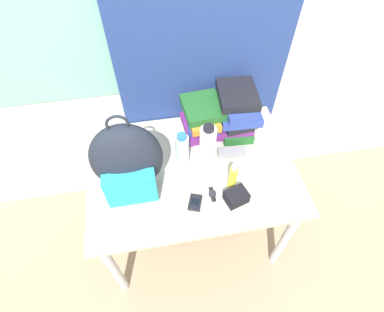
{
  "coord_description": "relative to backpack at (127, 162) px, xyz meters",
  "views": [
    {
      "loc": [
        -0.16,
        -0.52,
        1.99
      ],
      "look_at": [
        0.0,
        0.38,
        0.82
      ],
      "focal_mm": 28.0,
      "sensor_mm": 36.0,
      "label": 1
    }
  ],
  "objects": [
    {
      "name": "sunglasses_case",
      "position": [
        0.53,
        0.11,
        -0.18
      ],
      "size": [
        0.16,
        0.07,
        0.04
      ],
      "color": "gray",
      "rests_on": "desk"
    },
    {
      "name": "wristwatch",
      "position": [
        0.38,
        -0.12,
        -0.2
      ],
      "size": [
        0.04,
        0.08,
        0.01
      ],
      "color": "black",
      "rests_on": "desk"
    },
    {
      "name": "wall_back",
      "position": [
        0.3,
        0.53,
        0.33
      ],
      "size": [
        6.0,
        0.06,
        2.5
      ],
      "color": "beige",
      "rests_on": "ground_plane"
    },
    {
      "name": "sunscreen_bottle",
      "position": [
        0.48,
        -0.09,
        -0.12
      ],
      "size": [
        0.04,
        0.04,
        0.17
      ],
      "color": "yellow",
      "rests_on": "desk"
    },
    {
      "name": "cell_phone",
      "position": [
        0.28,
        -0.15,
        -0.19
      ],
      "size": [
        0.08,
        0.1,
        0.02
      ],
      "color": "black",
      "rests_on": "desk"
    },
    {
      "name": "sports_bottle",
      "position": [
        0.39,
        0.08,
        -0.07
      ],
      "size": [
        0.08,
        0.08,
        0.27
      ],
      "color": "white",
      "rests_on": "desk"
    },
    {
      "name": "water_bottle",
      "position": [
        0.26,
        0.1,
        -0.1
      ],
      "size": [
        0.07,
        0.07,
        0.21
      ],
      "color": "silver",
      "rests_on": "desk"
    },
    {
      "name": "ground_plane",
      "position": [
        0.31,
        -0.33,
        -0.92
      ],
      "size": [
        12.0,
        12.0,
        0.0
      ],
      "primitive_type": "plane",
      "color": "#9E8466"
    },
    {
      "name": "desk",
      "position": [
        0.31,
        0.06,
        -0.29
      ],
      "size": [
        1.08,
        0.77,
        0.72
      ],
      "color": "#B7B299",
      "rests_on": "ground_plane"
    },
    {
      "name": "book_stack_center",
      "position": [
        0.59,
        0.29,
        -0.06
      ],
      "size": [
        0.23,
        0.29,
        0.28
      ],
      "color": "#1E5623",
      "rests_on": "desk"
    },
    {
      "name": "book_stack_left",
      "position": [
        0.4,
        0.29,
        -0.09
      ],
      "size": [
        0.22,
        0.29,
        0.22
      ],
      "color": "silver",
      "rests_on": "desk"
    },
    {
      "name": "camera_pouch",
      "position": [
        0.48,
        -0.17,
        -0.17
      ],
      "size": [
        0.12,
        0.11,
        0.06
      ],
      "color": "black",
      "rests_on": "desk"
    },
    {
      "name": "curtain_blue",
      "position": [
        0.44,
        0.47,
        0.33
      ],
      "size": [
        0.92,
        0.04,
        2.5
      ],
      "color": "navy",
      "rests_on": "ground_plane"
    },
    {
      "name": "backpack",
      "position": [
        0.0,
        0.0,
        0.0
      ],
      "size": [
        0.33,
        0.22,
        0.48
      ],
      "color": "#1E232D",
      "rests_on": "desk"
    }
  ]
}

